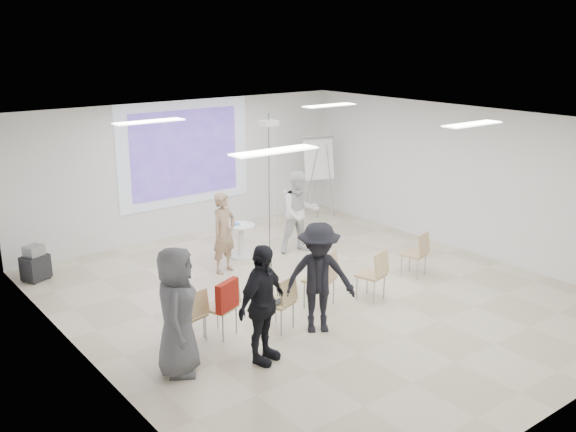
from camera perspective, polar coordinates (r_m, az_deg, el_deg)
floor at (r=11.28m, az=2.51°, el=-7.25°), size 8.00×9.00×0.10m
ceiling at (r=10.45m, az=2.72°, el=8.56°), size 8.00×9.00×0.10m
wall_back at (r=14.43m, az=-9.20°, el=4.20°), size 8.00×0.10×3.00m
wall_left at (r=8.81m, az=-17.95°, el=-4.03°), size 0.10×9.00×3.00m
wall_right at (r=13.66m, az=15.69°, el=3.15°), size 0.10×9.00×3.00m
projection_halo at (r=14.30m, az=-9.13°, el=5.53°), size 3.20×0.01×2.30m
projection_image at (r=14.29m, az=-9.10°, el=5.53°), size 2.60×0.01×1.90m
pedestal_table at (r=12.96m, az=-4.21°, el=-2.03°), size 0.70×0.70×0.72m
player_left at (r=12.08m, az=-5.72°, el=-1.02°), size 0.73×0.59×1.76m
player_right at (r=13.11m, az=1.06°, el=0.72°), size 1.09×0.97×1.89m
controller_left at (r=12.30m, az=-5.67°, el=0.64°), size 0.06×0.11×0.04m
controller_right at (r=13.11m, az=-0.23°, el=2.21°), size 0.08×0.13×0.04m
chair_far_left at (r=9.52m, az=-8.44°, el=-8.42°), size 0.47×0.49×0.83m
chair_left_mid at (r=9.62m, az=-5.72°, el=-7.71°), size 0.57×0.59×0.92m
chair_left_inner at (r=9.79m, az=-0.50°, el=-7.39°), size 0.52×0.54×0.86m
chair_center at (r=10.57m, az=3.21°, el=-5.25°), size 0.62×0.63×0.97m
chair_right_inner at (r=10.93m, az=7.74°, el=-4.91°), size 0.51×0.53×0.89m
chair_right_far at (r=12.13m, az=11.46°, el=-3.06°), size 0.49×0.51×0.85m
red_jacket at (r=9.42m, az=-5.43°, el=-7.05°), size 0.46×0.27×0.44m
laptop at (r=9.86m, az=-0.94°, el=-7.51°), size 0.37×0.32×0.02m
audience_left at (r=8.74m, az=-2.33°, el=-7.11°), size 1.30×1.03×1.94m
audience_mid at (r=9.62m, az=2.73°, el=-4.88°), size 1.43×1.25×1.95m
audience_outer at (r=8.56m, az=-9.89°, el=-7.71°), size 1.07×1.16×1.98m
flipchart_easel at (r=15.40m, az=2.74°, el=5.11°), size 0.84×0.66×2.03m
av_cart at (r=12.68m, az=-21.56°, el=-4.01°), size 0.55×0.50×0.66m
ceiling_projector at (r=11.72m, az=-1.71°, el=7.60°), size 0.30×0.25×3.00m
fluor_panel_nw at (r=11.04m, az=-12.23°, el=8.21°), size 1.20×0.30×0.02m
fluor_panel_ne at (r=13.26m, az=3.70°, el=9.78°), size 1.20×0.30×0.02m
fluor_panel_sw at (r=8.07m, az=-1.21°, el=5.79°), size 1.20×0.30×0.02m
fluor_panel_se at (r=10.91m, az=16.07°, el=7.86°), size 1.20×0.30×0.02m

